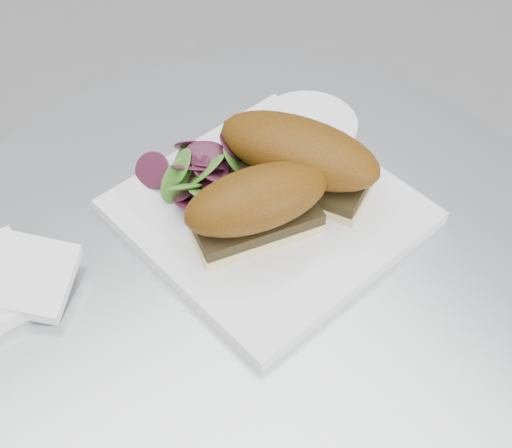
{
  "coord_description": "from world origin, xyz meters",
  "views": [
    {
      "loc": [
        -0.27,
        -0.37,
        1.3
      ],
      "look_at": [
        0.01,
        0.01,
        0.77
      ],
      "focal_mm": 50.0,
      "sensor_mm": 36.0,
      "label": 1
    }
  ],
  "objects_px": {
    "sandwich_right": "(298,156)",
    "saucer": "(308,125)",
    "sandwich_left": "(257,205)",
    "plate": "(269,212)"
  },
  "relations": [
    {
      "from": "saucer",
      "to": "sandwich_left",
      "type": "bearing_deg",
      "value": -144.69
    },
    {
      "from": "plate",
      "to": "saucer",
      "type": "relative_size",
      "value": 2.24
    },
    {
      "from": "plate",
      "to": "sandwich_left",
      "type": "height_order",
      "value": "sandwich_left"
    },
    {
      "from": "plate",
      "to": "sandwich_left",
      "type": "distance_m",
      "value": 0.06
    },
    {
      "from": "sandwich_left",
      "to": "saucer",
      "type": "xyz_separation_m",
      "value": [
        0.16,
        0.11,
        -0.05
      ]
    },
    {
      "from": "sandwich_left",
      "to": "sandwich_right",
      "type": "height_order",
      "value": "same"
    },
    {
      "from": "saucer",
      "to": "sandwich_right",
      "type": "bearing_deg",
      "value": -135.12
    },
    {
      "from": "sandwich_right",
      "to": "saucer",
      "type": "distance_m",
      "value": 0.12
    },
    {
      "from": "plate",
      "to": "sandwich_left",
      "type": "xyz_separation_m",
      "value": [
        -0.03,
        -0.02,
        0.05
      ]
    },
    {
      "from": "sandwich_right",
      "to": "saucer",
      "type": "relative_size",
      "value": 1.63
    }
  ]
}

